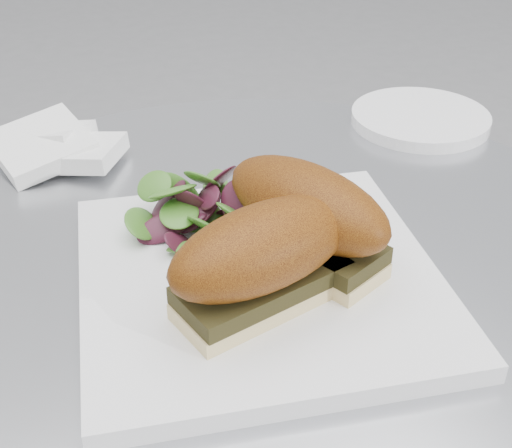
{
  "coord_description": "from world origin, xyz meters",
  "views": [
    {
      "loc": [
        -0.19,
        -0.45,
        1.08
      ],
      "look_at": [
        -0.0,
        0.0,
        0.77
      ],
      "focal_mm": 50.0,
      "sensor_mm": 36.0,
      "label": 1
    }
  ],
  "objects_px": {
    "plate": "(259,279)",
    "saucer": "(420,118)",
    "sandwich_left": "(263,257)",
    "sandwich_right": "(306,213)"
  },
  "relations": [
    {
      "from": "plate",
      "to": "saucer",
      "type": "distance_m",
      "value": 0.36
    },
    {
      "from": "sandwich_left",
      "to": "sandwich_right",
      "type": "bearing_deg",
      "value": 24.1
    },
    {
      "from": "plate",
      "to": "saucer",
      "type": "height_order",
      "value": "plate"
    },
    {
      "from": "sandwich_left",
      "to": "saucer",
      "type": "distance_m",
      "value": 0.4
    },
    {
      "from": "plate",
      "to": "saucer",
      "type": "relative_size",
      "value": 1.74
    },
    {
      "from": "sandwich_left",
      "to": "sandwich_right",
      "type": "height_order",
      "value": "same"
    },
    {
      "from": "plate",
      "to": "sandwich_right",
      "type": "xyz_separation_m",
      "value": [
        0.04,
        0.0,
        0.05
      ]
    },
    {
      "from": "sandwich_right",
      "to": "saucer",
      "type": "bearing_deg",
      "value": 106.92
    },
    {
      "from": "saucer",
      "to": "sandwich_right",
      "type": "bearing_deg",
      "value": -139.99
    },
    {
      "from": "sandwich_right",
      "to": "saucer",
      "type": "xyz_separation_m",
      "value": [
        0.25,
        0.21,
        -0.05
      ]
    }
  ]
}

